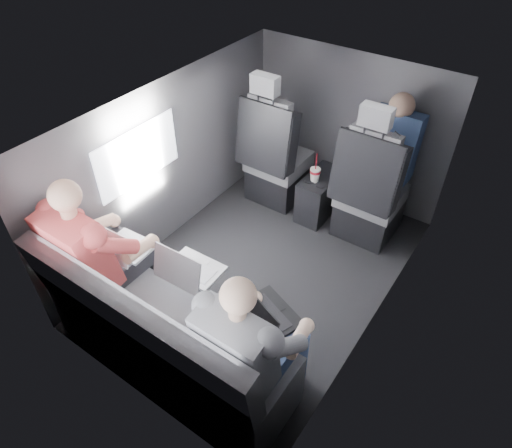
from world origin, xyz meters
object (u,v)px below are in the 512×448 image
Objects in this scene: front_seat_left at (275,162)px; passenger_rear_left at (101,253)px; laptop_white at (123,246)px; passenger_rear_right at (253,345)px; center_console at (320,195)px; soda_cup at (315,174)px; passenger_front_right at (393,147)px; laptop_silver at (189,269)px; front_seat_right at (369,197)px; rear_bench at (166,340)px; laptop_black at (265,315)px.

front_seat_left reaches higher than passenger_rear_left.
laptop_white is 0.27× the size of passenger_rear_right.
soda_cup is at bearing -101.18° from center_console.
center_console is at bearing 107.30° from passenger_rear_right.
center_console is at bearing 72.81° from laptop_white.
soda_cup is 1.71m from laptop_white.
front_seat_left reaches higher than passenger_front_right.
laptop_white is 0.49m from laptop_silver.
front_seat_right is 4.69× the size of soda_cup.
center_console is 0.39× the size of passenger_rear_left.
passenger_rear_right is (0.62, -0.22, -0.02)m from laptop_silver.
front_seat_right is 0.79× the size of rear_bench.
center_console is (0.45, 0.04, -0.20)m from front_seat_left.
center_console is at bearing 5.07° from front_seat_left.
laptop_white is (-0.53, 0.22, 0.32)m from rear_bench.
passenger_front_right reaches higher than laptop_black.
passenger_rear_left is (-0.58, -1.85, 0.44)m from center_console.
rear_bench is 5.02× the size of laptop_white.
soda_cup is (-0.02, 1.85, 0.16)m from rear_bench.
laptop_black reaches higher than soda_cup.
front_seat_right reaches higher than center_console.
soda_cup is (-0.47, -0.06, 0.07)m from front_seat_right.
laptop_white is (-0.08, -1.68, 0.23)m from front_seat_left.
soda_cup is at bearing 109.18° from laptop_black.
front_seat_right is at bearing 72.57° from laptop_silver.
laptop_white is 0.42× the size of passenger_front_right.
passenger_rear_left is (-1.03, -1.81, 0.24)m from front_seat_right.
passenger_rear_left is (-0.05, -0.13, 0.01)m from laptop_white.
front_seat_right is at bearing 76.69° from rear_bench.
front_seat_right reaches higher than passenger_rear_right.
laptop_black is (1.06, 0.06, 0.00)m from laptop_white.
front_seat_left is 0.49m from center_console.
laptop_black is at bearing 9.71° from passenger_rear_left.
rear_bench is 1.85m from soda_cup.
soda_cup is at bearing 108.74° from passenger_rear_right.
front_seat_left is at bearing 180.00° from front_seat_right.
front_seat_left is 2.64× the size of center_console.
laptop_silver is (0.40, -1.59, 0.23)m from front_seat_left.
passenger_rear_right is at bearing -75.00° from laptop_black.
laptop_white reaches higher than soda_cup.
front_seat_left is at bearing 87.23° from laptop_white.
passenger_rear_left is at bearing -117.26° from passenger_front_right.
passenger_front_right reaches higher than center_console.
laptop_black is 0.33× the size of passenger_rear_left.
front_seat_left reaches higher than passenger_rear_right.
laptop_black is at bearing -58.93° from front_seat_left.
rear_bench is at bearing -90.00° from center_console.
rear_bench is at bearing -80.93° from laptop_silver.
passenger_rear_right reaches higher than center_console.
passenger_rear_right is (0.57, -1.85, 0.42)m from center_console.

